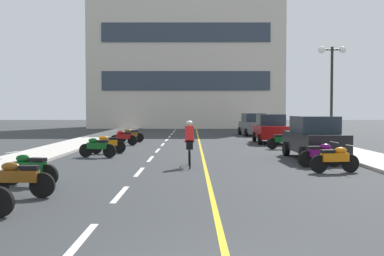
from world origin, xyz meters
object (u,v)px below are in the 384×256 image
Objects in this scene: street_lamp_mid at (331,74)px; motorcycle_1 at (18,178)px; motorcycle_5 at (97,147)px; cyclist_rider at (189,143)px; motorcycle_8 at (123,137)px; motorcycle_2 at (29,168)px; parked_car_mid at (270,129)px; parked_car_near at (314,138)px; parked_car_far at (253,124)px; motorcycle_6 at (107,144)px; motorcycle_9 at (130,135)px; motorcycle_3 at (335,159)px; motorcycle_7 at (282,140)px; motorcycle_4 at (320,154)px.

street_lamp_mid is 3.12× the size of motorcycle_1.
motorcycle_5 is 5.17m from cyclist_rider.
motorcycle_2 is at bearing -91.66° from motorcycle_8.
cyclist_rider is at bearing -113.09° from parked_car_mid.
motorcycle_2 is 1.00× the size of motorcycle_8.
street_lamp_mid reaches higher than motorcycle_5.
street_lamp_mid reaches higher than parked_car_near.
parked_car_far is 2.55× the size of motorcycle_6.
parked_car_far reaches higher than motorcycle_9.
motorcycle_2 is at bearing -164.90° from motorcycle_3.
motorcycle_8 is at bearing 111.49° from cyclist_rider.
motorcycle_5 is 0.99× the size of motorcycle_7.
motorcycle_6 and motorcycle_9 have the same top height.
motorcycle_3 and motorcycle_6 have the same top height.
motorcycle_9 is 0.96× the size of cyclist_rider.
cyclist_rider is at bearing -37.95° from motorcycle_5.
motorcycle_3 is 1.01× the size of motorcycle_8.
street_lamp_mid is 4.32m from motorcycle_7.
motorcycle_5 is at bearing -93.78° from motorcycle_6.
motorcycle_1 is at bearing -90.31° from motorcycle_6.
motorcycle_7 is 8.91m from cyclist_rider.
parked_car_far is 2.54× the size of motorcycle_1.
parked_car_far reaches higher than motorcycle_6.
motorcycle_7 is (0.15, 7.57, 0.00)m from motorcycle_4.
parked_car_near is at bearing 25.71° from cyclist_rider.
motorcycle_1 and motorcycle_4 have the same top height.
motorcycle_5 is at bearing 87.47° from motorcycle_2.
parked_car_near is at bearing -89.52° from parked_car_far.
street_lamp_mid is at bearing 43.67° from motorcycle_2.
motorcycle_2 and motorcycle_7 have the same top height.
motorcycle_3 is 5.12m from cyclist_rider.
motorcycle_5 is (-9.34, 0.63, -0.44)m from parked_car_near.
motorcycle_3 is (8.84, 4.23, 0.00)m from motorcycle_1.
motorcycle_8 is 0.99× the size of motorcycle_9.
motorcycle_7 is 1.01× the size of motorcycle_8.
parked_car_mid is at bearing -90.41° from parked_car_far.
motorcycle_3 is (-2.60, -8.80, -3.51)m from street_lamp_mid.
motorcycle_1 is 1.00× the size of motorcycle_9.
cyclist_rider is (-5.28, -2.54, -0.03)m from parked_car_near.
parked_car_mid is 2.51× the size of motorcycle_4.
parked_car_mid reaches higher than motorcycle_7.
parked_car_near is 2.54× the size of motorcycle_2.
motorcycle_9 is (0.07, 2.55, 0.00)m from motorcycle_8.
motorcycle_5 is 9.94m from motorcycle_7.
motorcycle_1 is 1.00× the size of motorcycle_3.
motorcycle_3 is 1.00× the size of motorcycle_9.
parked_car_mid is 19.95m from motorcycle_1.
parked_car_near is at bearing 42.21° from motorcycle_1.
motorcycle_1 is at bearing -137.79° from parked_car_near.
cyclist_rider is at bearing 178.15° from motorcycle_4.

